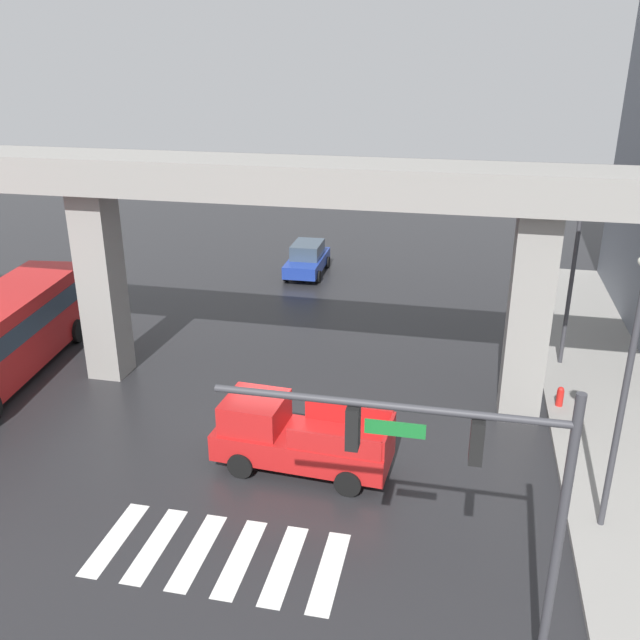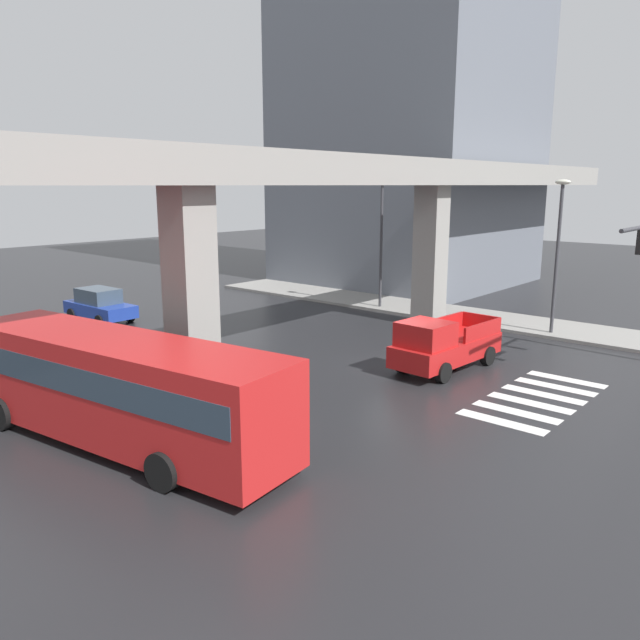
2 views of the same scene
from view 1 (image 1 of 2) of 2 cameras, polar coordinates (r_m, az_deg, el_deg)
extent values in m
plane|color=#232326|center=(22.11, -3.37, -9.66)|extent=(120.00, 120.00, 0.00)
cube|color=silver|center=(18.81, -16.66, -17.02)|extent=(0.55, 2.80, 0.01)
cube|color=silver|center=(18.37, -13.49, -17.73)|extent=(0.55, 2.80, 0.01)
cube|color=silver|center=(17.98, -10.15, -18.41)|extent=(0.55, 2.80, 0.01)
cube|color=silver|center=(17.66, -6.65, -19.06)|extent=(0.55, 2.80, 0.01)
cube|color=silver|center=(17.40, -3.00, -19.66)|extent=(0.55, 2.80, 0.01)
cube|color=silver|center=(17.20, 0.78, -20.20)|extent=(0.55, 2.80, 0.01)
cube|color=gray|center=(22.22, -1.63, 11.56)|extent=(56.30, 2.57, 1.20)
cube|color=gray|center=(26.00, -17.66, 2.73)|extent=(1.30, 1.30, 6.98)
cube|color=gray|center=(22.80, 16.93, 0.18)|extent=(1.30, 1.30, 6.98)
cube|color=gray|center=(23.72, 23.49, -9.06)|extent=(4.00, 36.00, 0.15)
cube|color=red|center=(20.21, -1.43, -10.31)|extent=(5.21, 2.21, 0.80)
cube|color=red|center=(20.20, -5.43, -7.63)|extent=(1.80, 1.85, 0.90)
cube|color=#3F5160|center=(20.36, -6.67, -7.44)|extent=(0.20, 1.67, 0.77)
cube|color=red|center=(18.86, 1.14, -10.37)|extent=(2.65, 0.26, 0.60)
cube|color=red|center=(20.32, 2.40, -7.84)|extent=(2.65, 0.26, 0.60)
cube|color=red|center=(19.35, 5.74, -9.58)|extent=(0.21, 1.75, 0.60)
cylinder|color=black|center=(20.18, -6.59, -11.87)|extent=(0.78, 0.33, 0.76)
cylinder|color=black|center=(21.59, -4.77, -9.35)|extent=(0.78, 0.33, 0.76)
cylinder|color=black|center=(19.36, 2.37, -13.35)|extent=(0.78, 0.33, 0.76)
cylinder|color=black|center=(20.83, 3.55, -10.59)|extent=(0.78, 0.33, 0.76)
cube|color=#2D3D4C|center=(31.76, -20.81, 2.82)|extent=(2.24, 0.36, 1.49)
cylinder|color=black|center=(31.49, -23.65, -0.67)|extent=(0.47, 1.00, 0.96)
cylinder|color=black|center=(30.40, -19.59, -0.85)|extent=(0.47, 1.00, 0.96)
cube|color=#1E3899|center=(37.28, -1.08, 4.79)|extent=(1.85, 4.34, 0.64)
cube|color=#384756|center=(37.18, -1.05, 5.86)|extent=(1.54, 2.27, 0.76)
cylinder|color=black|center=(35.96, -0.17, 3.62)|extent=(0.25, 0.64, 0.64)
cylinder|color=black|center=(36.32, -2.85, 3.77)|extent=(0.25, 0.64, 0.64)
cylinder|color=black|center=(38.46, 0.60, 4.83)|extent=(0.25, 0.64, 0.64)
cylinder|color=black|center=(38.80, -1.91, 4.97)|extent=(0.25, 0.64, 0.64)
cylinder|color=#38383D|center=(13.76, 19.15, -17.30)|extent=(0.18, 0.18, 6.20)
cylinder|color=#38383D|center=(12.27, 5.58, -7.11)|extent=(6.40, 0.14, 0.14)
cube|color=black|center=(12.49, 12.89, -9.81)|extent=(0.24, 0.32, 0.84)
sphere|color=red|center=(12.36, 13.00, -8.78)|extent=(0.17, 0.17, 0.17)
cube|color=black|center=(12.60, 2.75, -8.92)|extent=(0.24, 0.32, 0.84)
sphere|color=red|center=(12.47, 2.77, -7.90)|extent=(0.17, 0.17, 0.17)
cube|color=#19722D|center=(12.48, 6.25, -8.99)|extent=(1.10, 0.04, 0.28)
cylinder|color=#38383D|center=(17.96, 23.78, -6.73)|extent=(0.16, 0.16, 7.00)
cylinder|color=#38383D|center=(27.02, 20.17, 3.14)|extent=(0.16, 0.16, 7.00)
ellipsoid|color=beige|center=(26.18, 21.20, 10.66)|extent=(0.44, 0.70, 0.24)
cylinder|color=red|center=(24.81, 19.28, -6.30)|extent=(0.24, 0.24, 0.70)
sphere|color=red|center=(24.64, 19.39, -5.50)|extent=(0.22, 0.22, 0.22)
camera|label=2|loc=(25.89, -64.12, -0.77)|focal=34.96mm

